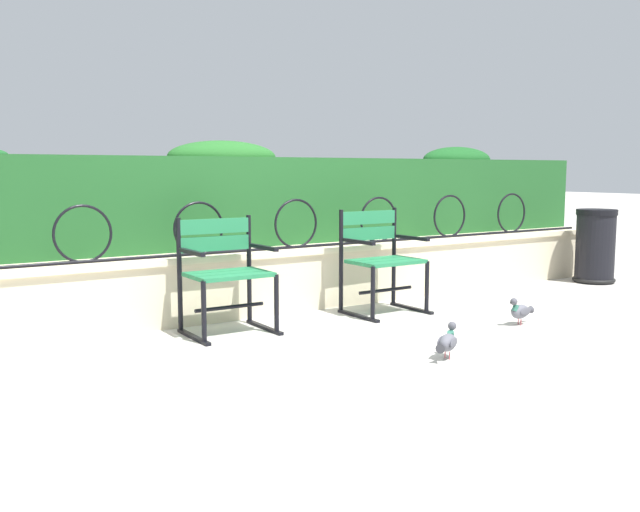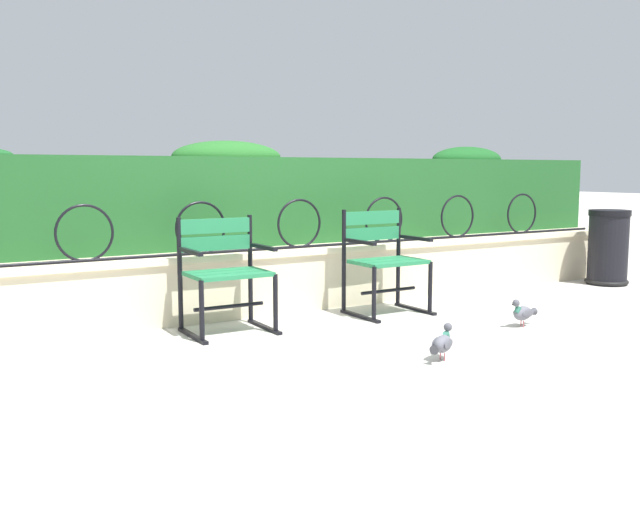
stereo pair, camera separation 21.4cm
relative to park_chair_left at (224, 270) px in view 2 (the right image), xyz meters
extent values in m
plane|color=#BCB7AD|center=(0.66, -0.38, -0.46)|extent=(60.00, 60.00, 0.00)
cube|color=beige|center=(0.66, 0.48, -0.22)|extent=(8.24, 0.35, 0.48)
cube|color=beige|center=(0.66, 0.48, 0.05)|extent=(8.24, 0.41, 0.05)
cylinder|color=black|center=(0.66, 0.40, 0.08)|extent=(7.69, 0.02, 0.02)
torus|color=black|center=(-0.90, 0.40, 0.28)|extent=(0.42, 0.02, 0.42)
torus|color=black|center=(-0.02, 0.40, 0.28)|extent=(0.42, 0.02, 0.42)
torus|color=black|center=(0.86, 0.40, 0.28)|extent=(0.42, 0.02, 0.42)
torus|color=black|center=(1.74, 0.40, 0.28)|extent=(0.42, 0.02, 0.42)
torus|color=black|center=(2.63, 0.40, 0.28)|extent=(0.42, 0.02, 0.42)
torus|color=black|center=(3.51, 0.40, 0.28)|extent=(0.42, 0.02, 0.42)
cube|color=#1E5123|center=(0.66, 0.89, 0.46)|extent=(8.08, 0.47, 0.77)
ellipsoid|color=#1F5520|center=(0.43, 0.89, 0.84)|extent=(1.01, 0.43, 0.28)
ellipsoid|color=#1A5320|center=(3.19, 0.89, 0.84)|extent=(0.90, 0.43, 0.27)
cube|color=#237547|center=(0.00, -0.21, -0.02)|extent=(0.57, 0.13, 0.03)
cube|color=#237547|center=(0.00, -0.08, -0.02)|extent=(0.57, 0.13, 0.03)
cube|color=#237547|center=(0.00, 0.06, -0.02)|extent=(0.57, 0.13, 0.03)
cube|color=#237547|center=(0.00, 0.16, 0.31)|extent=(0.57, 0.03, 0.11)
cube|color=#237547|center=(0.00, 0.16, 0.18)|extent=(0.57, 0.03, 0.11)
cylinder|color=black|center=(0.29, 0.16, -0.04)|extent=(0.04, 0.04, 0.85)
cylinder|color=black|center=(0.28, -0.27, -0.24)|extent=(0.04, 0.04, 0.44)
cube|color=black|center=(0.28, -0.08, -0.45)|extent=(0.04, 0.52, 0.02)
cube|color=black|center=(0.28, -0.08, 0.16)|extent=(0.04, 0.40, 0.03)
cylinder|color=black|center=(-0.28, 0.16, -0.04)|extent=(0.04, 0.04, 0.85)
cylinder|color=black|center=(-0.29, -0.27, -0.24)|extent=(0.04, 0.04, 0.44)
cube|color=black|center=(-0.29, -0.08, -0.45)|extent=(0.04, 0.52, 0.02)
cube|color=black|center=(-0.29, -0.08, 0.16)|extent=(0.04, 0.40, 0.03)
cylinder|color=black|center=(0.00, -0.08, -0.26)|extent=(0.54, 0.03, 0.03)
cube|color=#237547|center=(1.41, -0.26, -0.02)|extent=(0.58, 0.13, 0.03)
cube|color=#237547|center=(1.41, -0.13, -0.02)|extent=(0.58, 0.13, 0.03)
cube|color=#237547|center=(1.41, 0.01, -0.02)|extent=(0.58, 0.13, 0.03)
cube|color=#237547|center=(1.41, 0.11, 0.33)|extent=(0.57, 0.04, 0.11)
cube|color=#237547|center=(1.41, 0.11, 0.19)|extent=(0.57, 0.04, 0.11)
cylinder|color=black|center=(1.70, 0.12, -0.03)|extent=(0.04, 0.04, 0.87)
cylinder|color=black|center=(1.70, -0.31, -0.24)|extent=(0.04, 0.04, 0.44)
cube|color=black|center=(1.70, -0.12, -0.45)|extent=(0.05, 0.52, 0.02)
cube|color=black|center=(1.70, -0.12, 0.16)|extent=(0.04, 0.40, 0.03)
cylinder|color=black|center=(1.12, 0.11, -0.03)|extent=(0.04, 0.04, 0.87)
cylinder|color=black|center=(1.13, -0.32, -0.24)|extent=(0.04, 0.04, 0.44)
cube|color=black|center=(1.13, -0.13, -0.45)|extent=(0.05, 0.52, 0.02)
cube|color=black|center=(1.13, -0.13, 0.16)|extent=(0.04, 0.40, 0.03)
cylinder|color=black|center=(1.41, -0.13, -0.26)|extent=(0.55, 0.04, 0.03)
ellipsoid|color=#5B5B66|center=(0.85, -1.46, -0.36)|extent=(0.21, 0.18, 0.11)
cylinder|color=#2D6B56|center=(0.91, -1.43, -0.32)|extent=(0.07, 0.07, 0.06)
sphere|color=#494951|center=(0.93, -1.41, -0.27)|extent=(0.06, 0.06, 0.06)
cone|color=black|center=(0.96, -1.40, -0.27)|extent=(0.03, 0.02, 0.01)
cone|color=#404047|center=(0.75, -1.52, -0.36)|extent=(0.10, 0.09, 0.06)
ellipsoid|color=#4E4E56|center=(0.82, -1.43, -0.35)|extent=(0.13, 0.09, 0.07)
ellipsoid|color=#4E4E56|center=(0.86, -1.50, -0.35)|extent=(0.13, 0.09, 0.07)
cylinder|color=#C6515B|center=(0.85, -1.44, -0.44)|extent=(0.01, 0.01, 0.05)
cylinder|color=#C6515B|center=(0.85, -1.48, -0.44)|extent=(0.01, 0.01, 0.05)
ellipsoid|color=#5B5B66|center=(2.01, -1.04, -0.36)|extent=(0.20, 0.13, 0.11)
cylinder|color=#2D6B56|center=(1.94, -1.05, -0.32)|extent=(0.07, 0.05, 0.06)
sphere|color=#494951|center=(1.92, -1.06, -0.27)|extent=(0.06, 0.06, 0.06)
cone|color=black|center=(1.89, -1.06, -0.27)|extent=(0.02, 0.02, 0.01)
cone|color=#404047|center=(2.12, -1.02, -0.36)|extent=(0.09, 0.07, 0.06)
ellipsoid|color=#4E4E56|center=(2.02, -1.08, -0.35)|extent=(0.14, 0.04, 0.07)
ellipsoid|color=#4E4E56|center=(2.01, -1.00, -0.35)|extent=(0.14, 0.04, 0.07)
cylinder|color=#C6515B|center=(2.00, -1.06, -0.44)|extent=(0.01, 0.01, 0.05)
cylinder|color=#C6515B|center=(2.01, -1.02, -0.44)|extent=(0.01, 0.01, 0.05)
cylinder|color=black|center=(4.31, -0.05, -0.10)|extent=(0.40, 0.40, 0.72)
cylinder|color=black|center=(4.31, -0.05, 0.29)|extent=(0.42, 0.42, 0.06)
torus|color=black|center=(4.31, -0.05, -0.43)|extent=(0.44, 0.44, 0.04)
camera|label=1|loc=(-2.22, -4.65, 0.73)|focal=39.46mm
camera|label=2|loc=(-2.03, -4.77, 0.73)|focal=39.46mm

